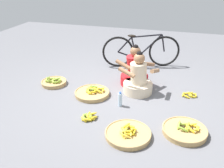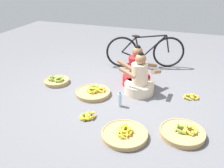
% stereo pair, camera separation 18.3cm
% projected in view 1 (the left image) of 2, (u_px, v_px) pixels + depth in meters
% --- Properties ---
extents(ground_plane, '(10.00, 10.00, 0.00)m').
position_uv_depth(ground_plane, '(115.00, 97.00, 4.20)').
color(ground_plane, slate).
extents(vendor_woman_front, '(0.68, 0.52, 0.77)m').
position_uv_depth(vendor_woman_front, '(138.00, 80.00, 4.26)').
color(vendor_woman_front, beige).
rests_on(vendor_woman_front, ground).
extents(vendor_woman_behind, '(0.70, 0.53, 0.78)m').
position_uv_depth(vendor_woman_behind, '(135.00, 72.00, 4.56)').
color(vendor_woman_behind, red).
rests_on(vendor_woman_behind, ground).
extents(bicycle_leaning, '(1.63, 0.58, 0.73)m').
position_uv_depth(bicycle_leaning, '(141.00, 51.00, 5.33)').
color(bicycle_leaning, black).
rests_on(bicycle_leaning, ground).
extents(banana_basket_near_bicycle, '(0.60, 0.60, 0.15)m').
position_uv_depth(banana_basket_near_bicycle, '(185.00, 130.00, 3.28)').
color(banana_basket_near_bicycle, tan).
rests_on(banana_basket_near_bicycle, ground).
extents(banana_basket_mid_right, '(0.61, 0.61, 0.15)m').
position_uv_depth(banana_basket_mid_right, '(92.00, 93.00, 4.25)').
color(banana_basket_mid_right, tan).
rests_on(banana_basket_mid_right, ground).
extents(banana_basket_front_left, '(0.48, 0.48, 0.14)m').
position_uv_depth(banana_basket_front_left, '(54.00, 82.00, 4.63)').
color(banana_basket_front_left, tan).
rests_on(banana_basket_front_left, ground).
extents(banana_basket_back_right, '(0.62, 0.62, 0.14)m').
position_uv_depth(banana_basket_back_right, '(128.00, 134.00, 3.23)').
color(banana_basket_back_right, tan).
rests_on(banana_basket_back_right, ground).
extents(loose_bananas_front_center, '(0.26, 0.21, 0.08)m').
position_uv_depth(loose_bananas_front_center, '(189.00, 95.00, 4.22)').
color(loose_bananas_front_center, gold).
rests_on(loose_bananas_front_center, ground).
extents(loose_bananas_back_center, '(0.24, 0.24, 0.09)m').
position_uv_depth(loose_bananas_back_center, '(88.00, 117.00, 3.60)').
color(loose_bananas_back_center, gold).
rests_on(loose_bananas_back_center, ground).
extents(water_bottle, '(0.07, 0.07, 0.25)m').
position_uv_depth(water_bottle, '(120.00, 100.00, 3.89)').
color(water_bottle, silver).
rests_on(water_bottle, ground).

